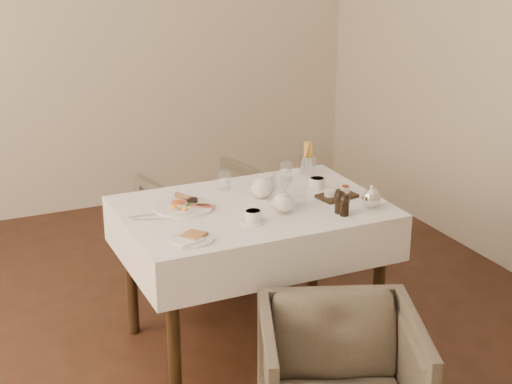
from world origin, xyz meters
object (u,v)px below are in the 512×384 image
object	(u,v)px
table	(252,228)
teapot_centre	(262,185)
breakfast_plate	(184,206)
armchair_near	(340,383)
armchair_far	(210,223)

from	to	relation	value
table	teapot_centre	bearing A→B (deg)	42.76
breakfast_plate	teapot_centre	bearing A→B (deg)	-1.96
armchair_near	teapot_centre	size ratio (longest dim) A/B	3.96
breakfast_plate	teapot_centre	distance (m)	0.41
armchair_near	armchair_far	xyz separation A→B (m)	(0.14, 1.81, 0.02)
table	armchair_far	size ratio (longest dim) A/B	1.84
table	armchair_far	world-z (taller)	table
breakfast_plate	teapot_centre	world-z (taller)	teapot_centre
armchair_far	breakfast_plate	distance (m)	0.99
armchair_near	teapot_centre	bearing A→B (deg)	105.07
breakfast_plate	teapot_centre	xyz separation A→B (m)	(0.40, -0.03, 0.06)
table	teapot_centre	xyz separation A→B (m)	(0.09, 0.08, 0.18)
teapot_centre	armchair_near	bearing A→B (deg)	-99.66
armchair_far	breakfast_plate	world-z (taller)	breakfast_plate
breakfast_plate	table	bearing A→B (deg)	-17.34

